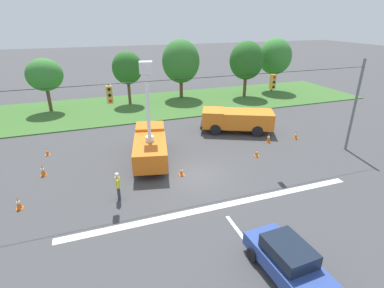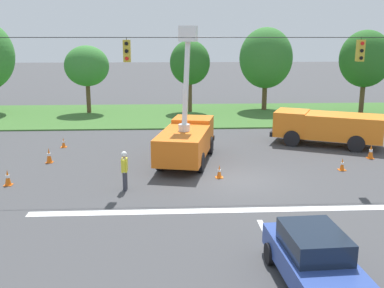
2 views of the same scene
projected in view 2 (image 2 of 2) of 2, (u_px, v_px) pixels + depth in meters
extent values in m
plane|color=#424244|center=(239.00, 180.00, 21.36)|extent=(200.00, 200.00, 0.00)
cube|color=#3D6B2D|center=(207.00, 115.00, 38.82)|extent=(56.00, 12.00, 0.10)
cube|color=silver|center=(254.00, 210.00, 17.64)|extent=(17.60, 0.50, 0.01)
cube|color=silver|center=(265.00, 231.00, 15.70)|extent=(0.20, 2.00, 0.01)
cube|color=silver|center=(287.00, 276.00, 12.78)|extent=(0.20, 2.00, 0.01)
cylinder|color=black|center=(243.00, 37.00, 19.82)|extent=(26.00, 0.03, 0.03)
cylinder|color=black|center=(126.00, 39.00, 19.57)|extent=(0.02, 0.02, 0.10)
cube|color=gold|center=(127.00, 51.00, 19.69)|extent=(0.32, 0.28, 0.96)
cylinder|color=black|center=(126.00, 44.00, 19.46)|extent=(0.16, 0.05, 0.16)
cylinder|color=black|center=(127.00, 51.00, 19.54)|extent=(0.16, 0.05, 0.16)
cylinder|color=red|center=(127.00, 59.00, 19.61)|extent=(0.16, 0.05, 0.16)
cylinder|color=black|center=(361.00, 39.00, 20.10)|extent=(0.02, 0.02, 0.10)
cube|color=gold|center=(360.00, 51.00, 20.22)|extent=(0.32, 0.28, 0.96)
cylinder|color=red|center=(362.00, 43.00, 19.99)|extent=(0.16, 0.05, 0.16)
cylinder|color=black|center=(362.00, 51.00, 20.07)|extent=(0.16, 0.05, 0.16)
cylinder|color=black|center=(361.00, 58.00, 20.14)|extent=(0.16, 0.05, 0.16)
cylinder|color=brown|center=(89.00, 99.00, 39.34)|extent=(0.37, 0.37, 2.53)
ellipsoid|color=#387F33|center=(87.00, 66.00, 38.67)|extent=(3.83, 3.31, 3.48)
cylinder|color=brown|center=(190.00, 96.00, 39.91)|extent=(0.35, 0.35, 2.92)
ellipsoid|color=#286623|center=(190.00, 63.00, 39.22)|extent=(3.52, 3.18, 3.84)
cylinder|color=brown|center=(264.00, 96.00, 40.97)|extent=(0.44, 0.44, 2.74)
ellipsoid|color=#33752D|center=(266.00, 58.00, 40.18)|extent=(4.74, 4.70, 5.40)
cylinder|color=brown|center=(362.00, 97.00, 39.23)|extent=(0.41, 0.41, 2.90)
ellipsoid|color=#286623|center=(365.00, 59.00, 38.45)|extent=(4.41, 4.14, 4.86)
cube|color=orange|center=(183.00, 145.00, 23.23)|extent=(3.19, 4.84, 1.35)
cube|color=orange|center=(193.00, 131.00, 26.26)|extent=(2.55, 2.34, 1.55)
cube|color=#1E2838|center=(195.00, 124.00, 26.83)|extent=(1.92, 0.52, 0.70)
cube|color=black|center=(196.00, 137.00, 27.39)|extent=(2.26, 0.65, 0.30)
cylinder|color=black|center=(175.00, 144.00, 26.36)|extent=(0.49, 1.04, 1.00)
cylinder|color=black|center=(210.00, 145.00, 26.02)|extent=(0.49, 1.04, 1.00)
cylinder|color=black|center=(160.00, 161.00, 22.79)|extent=(0.49, 1.04, 1.00)
cylinder|color=black|center=(201.00, 162.00, 22.46)|extent=(0.49, 1.04, 1.00)
cylinder|color=silver|center=(184.00, 128.00, 23.34)|extent=(0.60, 0.60, 0.36)
cube|color=white|center=(186.00, 85.00, 23.42)|extent=(0.55, 1.48, 4.75)
cube|color=white|center=(188.00, 34.00, 23.41)|extent=(1.05, 0.98, 0.80)
cube|color=orange|center=(344.00, 127.00, 27.52)|extent=(5.10, 4.09, 1.48)
cube|color=orange|center=(291.00, 123.00, 28.68)|extent=(2.73, 2.92, 1.54)
cube|color=#1E2838|center=(281.00, 118.00, 28.86)|extent=(0.96, 1.91, 0.70)
cube|color=black|center=(275.00, 131.00, 29.20)|extent=(1.17, 2.27, 0.30)
cylinder|color=black|center=(292.00, 138.00, 27.76)|extent=(1.02, 0.68, 1.00)
cylinder|color=black|center=(298.00, 131.00, 29.77)|extent=(1.02, 0.68, 1.00)
cylinder|color=black|center=(356.00, 144.00, 26.39)|extent=(1.02, 0.68, 1.00)
cylinder|color=black|center=(358.00, 136.00, 28.40)|extent=(1.02, 0.68, 1.00)
cube|color=#2D4799|center=(314.00, 264.00, 12.13)|extent=(1.98, 4.38, 0.64)
cube|color=#192333|center=(314.00, 241.00, 12.13)|extent=(1.60, 2.14, 0.60)
cylinder|color=black|center=(325.00, 251.00, 13.58)|extent=(0.23, 0.65, 0.64)
cylinder|color=black|center=(270.00, 254.00, 13.41)|extent=(0.23, 0.65, 0.64)
cylinder|color=#383842|center=(125.00, 180.00, 19.95)|extent=(0.18, 0.18, 0.85)
cylinder|color=#383842|center=(125.00, 181.00, 19.76)|extent=(0.18, 0.18, 0.85)
cube|color=yellow|center=(124.00, 165.00, 19.69)|extent=(0.26, 0.41, 0.60)
cube|color=silver|center=(124.00, 165.00, 19.69)|extent=(0.10, 0.42, 0.62)
cylinder|color=yellow|center=(125.00, 163.00, 19.94)|extent=(0.11, 0.11, 0.55)
cylinder|color=yellow|center=(124.00, 166.00, 19.42)|extent=(0.11, 0.11, 0.55)
sphere|color=tan|center=(124.00, 156.00, 19.59)|extent=(0.22, 0.22, 0.22)
sphere|color=white|center=(124.00, 154.00, 19.57)|extent=(0.26, 0.26, 0.26)
cube|color=orange|center=(342.00, 170.00, 22.88)|extent=(0.36, 0.36, 0.03)
cone|color=orange|center=(342.00, 164.00, 22.81)|extent=(0.24, 0.24, 0.60)
cylinder|color=white|center=(342.00, 163.00, 22.80)|extent=(0.15, 0.15, 0.11)
cube|color=orange|center=(50.00, 162.00, 24.25)|extent=(0.36, 0.36, 0.03)
cone|color=orange|center=(49.00, 155.00, 24.16)|extent=(0.31, 0.31, 0.78)
cylinder|color=white|center=(49.00, 154.00, 24.15)|extent=(0.19, 0.19, 0.14)
cube|color=orange|center=(64.00, 147.00, 27.60)|extent=(0.36, 0.36, 0.03)
cone|color=orange|center=(63.00, 142.00, 27.53)|extent=(0.23, 0.23, 0.58)
cylinder|color=white|center=(63.00, 142.00, 27.52)|extent=(0.14, 0.14, 0.11)
cube|color=orange|center=(8.00, 185.00, 20.56)|extent=(0.36, 0.36, 0.03)
cone|color=orange|center=(8.00, 177.00, 20.48)|extent=(0.29, 0.29, 0.72)
cylinder|color=white|center=(8.00, 176.00, 20.47)|extent=(0.18, 0.18, 0.13)
cube|color=orange|center=(219.00, 177.00, 21.67)|extent=(0.36, 0.36, 0.03)
cone|color=orange|center=(219.00, 171.00, 21.59)|extent=(0.24, 0.24, 0.61)
cylinder|color=white|center=(219.00, 170.00, 21.58)|extent=(0.15, 0.15, 0.11)
cube|color=orange|center=(370.00, 158.00, 25.08)|extent=(0.36, 0.36, 0.03)
cone|color=orange|center=(371.00, 151.00, 24.98)|extent=(0.31, 0.31, 0.77)
cylinder|color=white|center=(371.00, 151.00, 24.98)|extent=(0.19, 0.19, 0.14)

